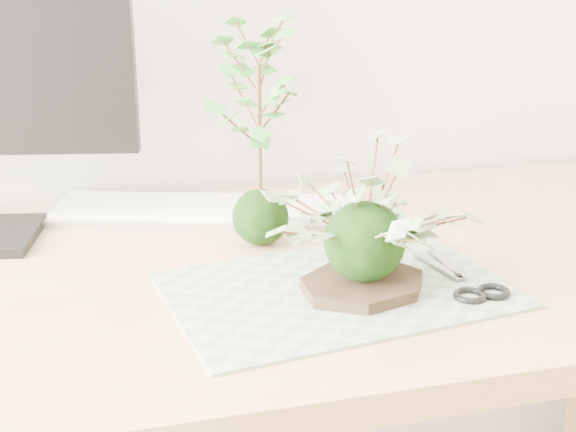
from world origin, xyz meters
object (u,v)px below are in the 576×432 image
at_px(desk, 294,318).
at_px(ivy_kokedama, 366,205).
at_px(keyboard, 200,210).
at_px(maple_kokedama, 259,79).

relative_size(desk, ivy_kokedama, 4.35).
bearing_deg(desk, ivy_kokedama, -65.38).
xyz_separation_m(ivy_kokedama, keyboard, (-0.15, 0.35, -0.11)).
xyz_separation_m(desk, maple_kokedama, (-0.03, 0.08, 0.33)).
bearing_deg(desk, keyboard, 112.86).
xyz_separation_m(ivy_kokedama, maple_kokedama, (-0.09, 0.20, 0.12)).
relative_size(ivy_kokedama, keyboard, 0.71).
bearing_deg(keyboard, maple_kokedama, -48.93).
xyz_separation_m(desk, ivy_kokedama, (0.06, -0.12, 0.21)).
distance_m(ivy_kokedama, maple_kokedama, 0.25).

